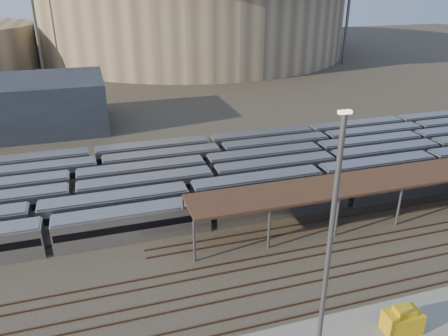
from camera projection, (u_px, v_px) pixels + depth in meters
ground at (268, 255)px, 48.36m from camera, size 420.00×420.00×0.00m
subway_trains at (209, 176)px, 63.37m from camera, size 120.07×23.90×3.60m
inspection_shed at (417, 175)px, 55.83m from camera, size 60.30×6.00×5.30m
empty_tracks at (287, 282)px, 43.95m from camera, size 170.00×9.62×0.18m
stadium at (192, 10)px, 170.99m from camera, size 124.00×124.00×32.50m
floodlight_0 at (32, 5)px, 128.15m from camera, size 4.00×1.00×38.40m
floodlight_2 at (349, 2)px, 146.53m from camera, size 4.00×1.00×38.40m
yard_light_pole at (328, 262)px, 29.05m from camera, size 0.81×0.36×21.09m
yellow_equipment at (402, 322)px, 37.37m from camera, size 3.17×2.05×1.94m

